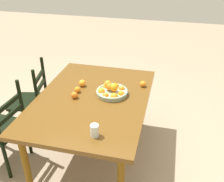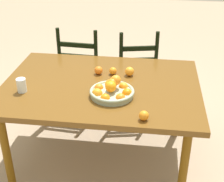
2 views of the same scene
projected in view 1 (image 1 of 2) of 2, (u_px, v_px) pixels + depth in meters
ground_plane at (95, 153)px, 2.94m from camera, size 12.00×12.00×0.00m
dining_table at (93, 103)px, 2.61m from camera, size 1.51×1.09×0.73m
chair_near_window at (2, 129)px, 2.61m from camera, size 0.46×0.46×0.92m
chair_by_cabinet at (32, 101)px, 3.08m from camera, size 0.47×0.47×0.92m
fruit_bowl at (112, 91)px, 2.61m from camera, size 0.32×0.32×0.14m
orange_loose_0 at (143, 84)px, 2.76m from camera, size 0.06×0.06×0.06m
orange_loose_1 at (77, 90)px, 2.66m from camera, size 0.06×0.06×0.06m
orange_loose_2 at (74, 95)px, 2.55m from camera, size 0.07×0.07×0.07m
orange_loose_3 at (82, 83)px, 2.76m from camera, size 0.07×0.07×0.07m
drinking_glass at (95, 130)px, 2.04m from camera, size 0.07×0.07×0.10m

